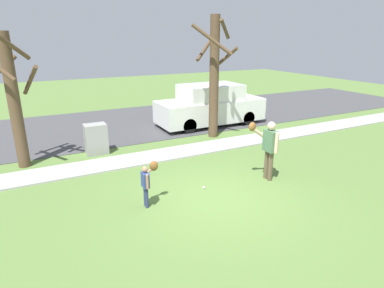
# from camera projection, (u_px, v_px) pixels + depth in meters

# --- Properties ---
(ground_plane) EXTENTS (48.00, 48.00, 0.00)m
(ground_plane) POSITION_uv_depth(u_px,v_px,m) (164.00, 156.00, 11.34)
(ground_plane) COLOR #567538
(sidewalk_strip) EXTENTS (36.00, 1.20, 0.06)m
(sidewalk_strip) POSITION_uv_depth(u_px,v_px,m) (163.00, 155.00, 11.41)
(sidewalk_strip) COLOR #A3A39E
(sidewalk_strip) RESTS_ON ground
(road_surface) EXTENTS (36.00, 6.80, 0.02)m
(road_surface) POSITION_uv_depth(u_px,v_px,m) (124.00, 123.00, 15.64)
(road_surface) COLOR #424244
(road_surface) RESTS_ON ground
(person_adult) EXTENTS (0.69, 0.65, 1.73)m
(person_adult) POSITION_uv_depth(u_px,v_px,m) (269.00, 145.00, 9.21)
(person_adult) COLOR brown
(person_adult) RESTS_ON ground
(person_child) EXTENTS (0.47, 0.41, 1.10)m
(person_child) POSITION_uv_depth(u_px,v_px,m) (148.00, 179.00, 7.83)
(person_child) COLOR navy
(person_child) RESTS_ON ground
(baseball) EXTENTS (0.07, 0.07, 0.07)m
(baseball) POSITION_uv_depth(u_px,v_px,m) (204.00, 188.00, 8.91)
(baseball) COLOR white
(baseball) RESTS_ON ground
(utility_cabinet) EXTENTS (0.75, 0.54, 1.08)m
(utility_cabinet) POSITION_uv_depth(u_px,v_px,m) (96.00, 139.00, 11.44)
(utility_cabinet) COLOR gray
(utility_cabinet) RESTS_ON ground
(street_tree_near) EXTENTS (1.84, 1.88, 4.78)m
(street_tree_near) POSITION_uv_depth(u_px,v_px,m) (214.00, 75.00, 12.83)
(street_tree_near) COLOR brown
(street_tree_near) RESTS_ON ground
(street_tree_far) EXTENTS (1.84, 1.88, 4.14)m
(street_tree_far) POSITION_uv_depth(u_px,v_px,m) (13.00, 98.00, 9.78)
(street_tree_far) COLOR brown
(street_tree_far) RESTS_ON ground
(parked_van_white) EXTENTS (5.00, 1.95, 1.88)m
(parked_van_white) POSITION_uv_depth(u_px,v_px,m) (210.00, 106.00, 15.17)
(parked_van_white) COLOR silver
(parked_van_white) RESTS_ON road_surface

